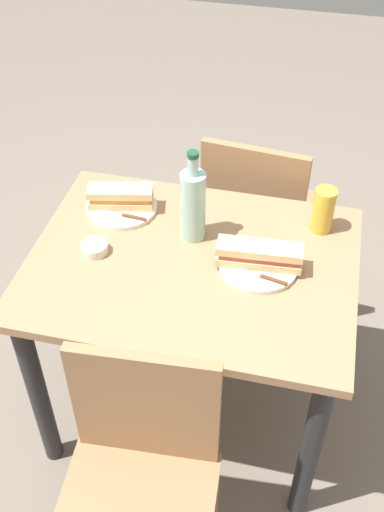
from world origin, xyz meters
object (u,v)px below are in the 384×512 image
(baguette_sandwich_near, at_px, (121,197))
(olive_bowl, at_px, (95,248))
(chair_far, at_px, (140,475))
(water_bottle, at_px, (193,204))
(dining_table, at_px, (192,292))
(knife_near, at_px, (123,215))
(baguette_sandwich_far, at_px, (259,255))
(knife_far, at_px, (261,276))
(plate_near, at_px, (122,207))
(chair_near, at_px, (256,216))
(plate_far, at_px, (258,265))
(beer_glass, at_px, (323,210))

(baguette_sandwich_near, distance_m, olive_bowl, 0.22)
(chair_far, relative_size, water_bottle, 2.81)
(dining_table, height_order, chair_far, chair_far)
(chair_far, height_order, knife_near, chair_far)
(knife_near, distance_m, baguette_sandwich_far, 0.47)
(baguette_sandwich_near, bearing_deg, knife_far, 155.06)
(baguette_sandwich_far, bearing_deg, knife_far, 105.10)
(plate_near, height_order, baguette_sandwich_near, baguette_sandwich_near)
(chair_near, distance_m, plate_near, 0.60)
(olive_bowl, bearing_deg, chair_near, -125.25)
(chair_near, bearing_deg, knife_near, 48.00)
(plate_far, distance_m, knife_far, 0.06)
(knife_near, relative_size, knife_far, 1.01)
(plate_near, relative_size, water_bottle, 0.77)
(beer_glass, bearing_deg, plate_near, 3.92)
(baguette_sandwich_near, relative_size, knife_far, 1.22)
(chair_near, xyz_separation_m, baguette_sandwich_far, (-0.07, 0.54, 0.30))
(dining_table, distance_m, water_bottle, 0.28)
(plate_near, height_order, knife_far, knife_far)
(knife_far, bearing_deg, olive_bowl, -1.02)
(chair_near, height_order, plate_far, chair_near)
(beer_glass, bearing_deg, knife_near, 8.85)
(plate_far, distance_m, olive_bowl, 0.49)
(chair_far, height_order, chair_near, same)
(plate_far, bearing_deg, baguette_sandwich_far, -14.04)
(dining_table, relative_size, knife_far, 5.44)
(dining_table, bearing_deg, chair_far, 89.40)
(dining_table, relative_size, baguette_sandwich_near, 4.46)
(plate_near, bearing_deg, knife_far, 155.06)
(baguette_sandwich_near, relative_size, beer_glass, 1.46)
(chair_near, xyz_separation_m, plate_far, (-0.07, 0.54, 0.25))
(knife_near, relative_size, baguette_sandwich_far, 0.72)
(dining_table, xyz_separation_m, plate_near, (0.28, -0.19, 0.14))
(knife_near, height_order, water_bottle, water_bottle)
(chair_far, xyz_separation_m, plate_near, (0.27, -0.75, 0.25))
(chair_far, relative_size, plate_near, 3.67)
(chair_near, height_order, water_bottle, water_bottle)
(dining_table, relative_size, plate_far, 4.17)
(knife_far, distance_m, beer_glass, 0.31)
(baguette_sandwich_far, bearing_deg, plate_near, -20.02)
(chair_near, xyz_separation_m, olive_bowl, (0.42, 0.59, 0.26))
(plate_near, xyz_separation_m, olive_bowl, (0.01, 0.22, 0.01))
(baguette_sandwich_far, xyz_separation_m, knife_far, (-0.01, 0.05, -0.03))
(knife_near, bearing_deg, baguette_sandwich_far, 165.06)
(baguette_sandwich_far, distance_m, knife_far, 0.06)
(plate_far, bearing_deg, knife_far, 105.10)
(dining_table, bearing_deg, chair_near, -102.33)
(plate_near, xyz_separation_m, knife_far, (-0.49, 0.23, 0.01))
(water_bottle, bearing_deg, beer_glass, -162.31)
(chair_far, bearing_deg, dining_table, -90.60)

